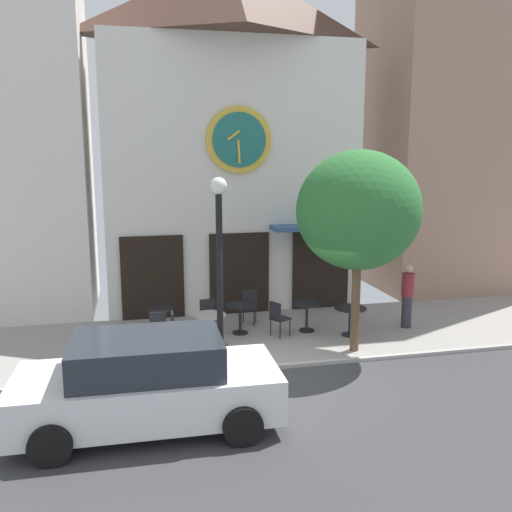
{
  "coord_description": "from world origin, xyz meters",
  "views": [
    {
      "loc": [
        -3.16,
        -10.55,
        4.48
      ],
      "look_at": [
        -0.27,
        2.16,
        2.04
      ],
      "focal_mm": 38.35,
      "sensor_mm": 36.0,
      "label": 1
    }
  ],
  "objects": [
    {
      "name": "cafe_chair_facing_wall",
      "position": [
        0.25,
        2.0,
        0.53
      ],
      "size": [
        0.54,
        0.54,
        0.9
      ],
      "color": "black",
      "rests_on": "ground_plane"
    },
    {
      "name": "neighbor_building_right",
      "position": [
        7.59,
        6.47,
        6.57
      ],
      "size": [
        5.59,
        4.32,
        13.13
      ],
      "color": "#9E7A66",
      "rests_on": "ground_plane"
    },
    {
      "name": "cafe_chair_by_entrance",
      "position": [
        -1.4,
        2.53,
        0.53
      ],
      "size": [
        0.46,
        0.46,
        0.9
      ],
      "color": "black",
      "rests_on": "ground_plane"
    },
    {
      "name": "cafe_table_rightmost",
      "position": [
        -1.49,
        1.74,
        0.57
      ],
      "size": [
        0.78,
        0.78,
        0.77
      ],
      "color": "black",
      "rests_on": "ground_plane"
    },
    {
      "name": "cafe_chair_left_end",
      "position": [
        -2.68,
        1.84,
        0.53
      ],
      "size": [
        0.43,
        0.43,
        0.9
      ],
      "color": "black",
      "rests_on": "ground_plane"
    },
    {
      "name": "pedestrian_maroon",
      "position": [
        3.73,
        1.99,
        0.86
      ],
      "size": [
        0.4,
        0.4,
        1.67
      ],
      "color": "#2D2D38",
      "rests_on": "ground_plane"
    },
    {
      "name": "cafe_table_center",
      "position": [
        2.04,
        1.7,
        0.54
      ],
      "size": [
        0.8,
        0.8,
        0.72
      ],
      "color": "black",
      "rests_on": "ground_plane"
    },
    {
      "name": "street_tree",
      "position": [
        1.73,
        0.69,
        3.24
      ],
      "size": [
        2.8,
        2.52,
        4.58
      ],
      "color": "brown",
      "rests_on": "ground_plane"
    },
    {
      "name": "cafe_chair_mid_row",
      "position": [
        -2.27,
        1.65,
        0.53
      ],
      "size": [
        0.4,
        0.4,
        0.9
      ],
      "color": "black",
      "rests_on": "ground_plane"
    },
    {
      "name": "cafe_table_leftmost",
      "position": [
        1.09,
        2.26,
        0.54
      ],
      "size": [
        0.75,
        0.75,
        0.74
      ],
      "color": "black",
      "rests_on": "ground_plane"
    },
    {
      "name": "cafe_table_center_left",
      "position": [
        -0.61,
        2.45,
        0.55
      ],
      "size": [
        0.75,
        0.75,
        0.76
      ],
      "color": "black",
      "rests_on": "ground_plane"
    },
    {
      "name": "cafe_table_near_door",
      "position": [
        -2.55,
        2.67,
        0.49
      ],
      "size": [
        0.66,
        0.66,
        0.72
      ],
      "color": "black",
      "rests_on": "ground_plane"
    },
    {
      "name": "street_lamp",
      "position": [
        -1.39,
        0.73,
        2.04
      ],
      "size": [
        0.36,
        0.36,
        4.01
      ],
      "color": "black",
      "rests_on": "ground_plane"
    },
    {
      "name": "parked_car_white",
      "position": [
        -3.02,
        -1.91,
        0.76
      ],
      "size": [
        4.34,
        2.09,
        1.55
      ],
      "color": "white",
      "rests_on": "ground_plane"
    },
    {
      "name": "clock_building",
      "position": [
        -0.27,
        5.51,
        5.11
      ],
      "size": [
        7.25,
        3.72,
        9.86
      ],
      "color": "silver",
      "rests_on": "ground_plane"
    },
    {
      "name": "ground_plane",
      "position": [
        0.0,
        -1.17,
        -0.02
      ],
      "size": [
        26.55,
        11.01,
        0.13
      ],
      "color": "gray"
    },
    {
      "name": "cafe_chair_facing_street",
      "position": [
        -0.22,
        3.22,
        0.53
      ],
      "size": [
        0.52,
        0.52,
        0.9
      ],
      "color": "black",
      "rests_on": "ground_plane"
    }
  ]
}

